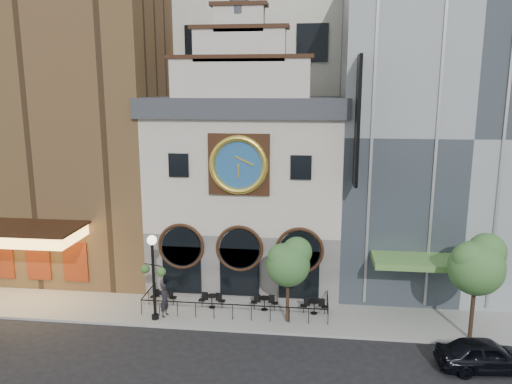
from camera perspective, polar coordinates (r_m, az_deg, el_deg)
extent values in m
plane|color=black|center=(27.96, -3.09, -15.70)|extent=(120.00, 120.00, 0.00)
cube|color=gray|center=(30.14, -2.26, -13.41)|extent=(44.00, 5.00, 0.15)
cube|color=#605E5B|center=(34.44, -0.85, -6.40)|extent=(12.00, 8.00, 4.00)
cube|color=beige|center=(33.13, -0.88, 2.67)|extent=(12.00, 8.00, 7.00)
cube|color=#2D3035|center=(32.73, -0.90, 9.78)|extent=(12.60, 8.60, 1.20)
cube|color=black|center=(29.00, -1.96, 3.16)|extent=(3.60, 0.25, 3.60)
cylinder|color=navy|center=(28.87, -2.00, 3.11)|extent=(3.10, 0.12, 3.10)
torus|color=yellow|center=(28.79, -2.02, 3.09)|extent=(3.46, 0.36, 3.46)
cylinder|color=#2D3035|center=(29.50, -1.94, 20.66)|extent=(1.10, 1.10, 1.10)
cube|color=brown|center=(38.56, -20.36, 10.70)|extent=(14.00, 12.00, 25.00)
cube|color=#FFBF59|center=(33.00, -25.36, -4.40)|extent=(7.00, 3.40, 0.70)
cube|color=black|center=(32.89, -25.42, -3.64)|extent=(7.40, 3.80, 0.15)
cube|color=maroon|center=(34.96, -23.61, -7.14)|extent=(5.60, 0.15, 2.60)
cube|color=gray|center=(35.59, 20.95, 6.59)|extent=(14.00, 12.00, 20.00)
cube|color=#5A8F41|center=(29.36, 17.62, -7.56)|extent=(4.50, 2.40, 0.35)
cube|color=black|center=(27.57, 11.53, 7.91)|extent=(0.18, 1.60, 7.00)
cube|color=beige|center=(45.19, 1.24, 20.83)|extent=(20.00, 16.00, 40.00)
cylinder|color=black|center=(30.98, -10.56, -11.24)|extent=(0.68, 0.68, 0.03)
cylinder|color=black|center=(31.12, -10.53, -11.86)|extent=(0.06, 0.06, 0.72)
cylinder|color=black|center=(30.15, -5.07, -11.73)|extent=(0.68, 0.68, 0.03)
cylinder|color=black|center=(30.30, -5.06, -12.37)|extent=(0.06, 0.06, 0.72)
cylinder|color=black|center=(29.76, 0.97, -12.02)|extent=(0.68, 0.68, 0.03)
cylinder|color=black|center=(29.91, 0.97, -12.66)|extent=(0.06, 0.06, 0.72)
cylinder|color=black|center=(29.49, 6.68, -12.33)|extent=(0.68, 0.68, 0.03)
cylinder|color=black|center=(29.65, 6.66, -12.98)|extent=(0.06, 0.06, 0.72)
imported|color=black|center=(26.59, 24.81, -16.55)|extent=(4.64, 2.25, 1.53)
imported|color=black|center=(29.40, -10.39, -12.03)|extent=(0.61, 0.79, 1.95)
cylinder|color=black|center=(28.65, -11.61, -10.01)|extent=(0.16, 0.16, 4.46)
cylinder|color=black|center=(29.48, -11.44, -13.80)|extent=(0.39, 0.39, 0.27)
sphere|color=white|center=(27.85, -11.82, -5.40)|extent=(0.54, 0.54, 0.54)
sphere|color=#325F26|center=(28.71, -12.55, -8.58)|extent=(0.50, 0.50, 0.50)
sphere|color=#325F26|center=(28.11, -10.77, -8.94)|extent=(0.50, 0.50, 0.50)
cylinder|color=#382619|center=(28.24, 3.62, -12.16)|extent=(0.19, 0.19, 2.59)
sphere|color=#2F6026|center=(27.48, 3.68, -8.28)|extent=(2.41, 2.41, 2.41)
sphere|color=#2F6026|center=(27.51, 4.70, -6.84)|extent=(1.67, 1.67, 1.67)
sphere|color=#2F6026|center=(27.17, 2.88, -7.47)|extent=(1.48, 1.48, 1.48)
cylinder|color=#382619|center=(28.60, 23.47, -12.40)|extent=(0.21, 0.21, 3.01)
sphere|color=#346528|center=(27.75, 23.87, -7.93)|extent=(2.79, 2.79, 2.79)
sphere|color=#346528|center=(27.98, 24.86, -6.24)|extent=(1.93, 1.93, 1.93)
sphere|color=#346528|center=(27.27, 23.22, -7.03)|extent=(1.72, 1.72, 1.72)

